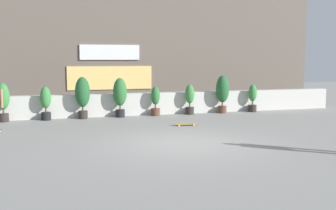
# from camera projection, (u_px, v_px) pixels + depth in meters

# --- Properties ---
(ground_plane) EXTENTS (48.00, 48.00, 0.00)m
(ground_plane) POSITION_uv_depth(u_px,v_px,m) (184.00, 144.00, 11.29)
(ground_plane) COLOR gray
(planter_wall) EXTENTS (18.00, 0.40, 0.90)m
(planter_wall) POSITION_uv_depth(u_px,v_px,m) (137.00, 104.00, 16.96)
(planter_wall) COLOR beige
(planter_wall) RESTS_ON ground
(building_backdrop) EXTENTS (20.00, 2.08, 6.50)m
(building_backdrop) POSITION_uv_depth(u_px,v_px,m) (119.00, 39.00, 20.45)
(building_backdrop) COLOR #60564C
(building_backdrop) RESTS_ON ground
(potted_plant_0) EXTENTS (0.48, 0.48, 1.43)m
(potted_plant_0) POSITION_uv_depth(u_px,v_px,m) (3.00, 100.00, 15.05)
(potted_plant_0) COLOR #2D2823
(potted_plant_0) RESTS_ON ground
(potted_plant_1) EXTENTS (0.40, 0.40, 1.27)m
(potted_plant_1) POSITION_uv_depth(u_px,v_px,m) (46.00, 102.00, 15.49)
(potted_plant_1) COLOR black
(potted_plant_1) RESTS_ON ground
(potted_plant_2) EXTENTS (0.57, 0.57, 1.61)m
(potted_plant_2) POSITION_uv_depth(u_px,v_px,m) (83.00, 94.00, 15.85)
(potted_plant_2) COLOR #2D2823
(potted_plant_2) RESTS_ON ground
(potted_plant_3) EXTENTS (0.54, 0.54, 1.55)m
(potted_plant_3) POSITION_uv_depth(u_px,v_px,m) (120.00, 94.00, 16.26)
(potted_plant_3) COLOR black
(potted_plant_3) RESTS_ON ground
(potted_plant_4) EXTENTS (0.36, 0.36, 1.19)m
(potted_plant_4) POSITION_uv_depth(u_px,v_px,m) (155.00, 100.00, 16.70)
(potted_plant_4) COLOR brown
(potted_plant_4) RESTS_ON ground
(potted_plant_5) EXTENTS (0.39, 0.39, 1.24)m
(potted_plant_5) POSITION_uv_depth(u_px,v_px,m) (190.00, 98.00, 17.11)
(potted_plant_5) COLOR #2D2823
(potted_plant_5) RESTS_ON ground
(potted_plant_6) EXTENTS (0.56, 0.56, 1.60)m
(potted_plant_6) POSITION_uv_depth(u_px,v_px,m) (223.00, 91.00, 17.50)
(potted_plant_6) COLOR brown
(potted_plant_6) RESTS_ON ground
(potted_plant_7) EXTENTS (0.36, 0.36, 1.19)m
(potted_plant_7) POSITION_uv_depth(u_px,v_px,m) (253.00, 97.00, 17.94)
(potted_plant_7) COLOR #2D2823
(potted_plant_7) RESTS_ON ground
(skateboard_near_camera) EXTENTS (0.82, 0.29, 0.08)m
(skateboard_near_camera) POSITION_uv_depth(u_px,v_px,m) (186.00, 124.00, 14.29)
(skateboard_near_camera) COLOR #BF8C26
(skateboard_near_camera) RESTS_ON ground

